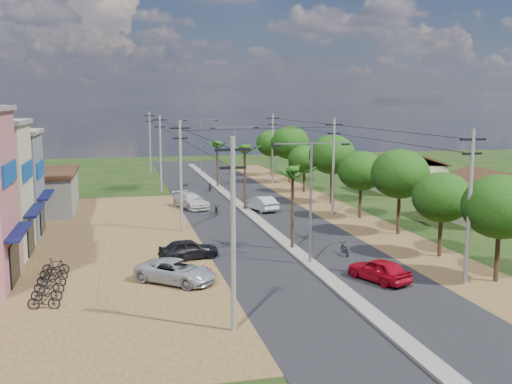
% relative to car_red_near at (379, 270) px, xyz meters
% --- Properties ---
extents(ground, '(160.00, 160.00, 0.00)m').
position_rel_car_red_near_xyz_m(ground, '(-2.80, 4.42, -0.69)').
color(ground, black).
rests_on(ground, ground).
extents(road, '(12.00, 110.00, 0.04)m').
position_rel_car_red_near_xyz_m(road, '(-2.80, 19.42, -0.67)').
color(road, black).
rests_on(road, ground).
extents(median, '(1.00, 90.00, 0.18)m').
position_rel_car_red_near_xyz_m(median, '(-2.80, 22.42, -0.60)').
color(median, '#605E56').
rests_on(median, ground).
extents(dirt_lot_west, '(18.00, 46.00, 0.04)m').
position_rel_car_red_near_xyz_m(dirt_lot_west, '(-17.80, 12.42, -0.67)').
color(dirt_lot_west, '#52311C').
rests_on(dirt_lot_west, ground).
extents(dirt_shoulder_east, '(5.00, 90.00, 0.03)m').
position_rel_car_red_near_xyz_m(dirt_shoulder_east, '(5.70, 19.42, -0.68)').
color(dirt_shoulder_east, '#52311C').
rests_on(dirt_shoulder_east, ground).
extents(low_shed, '(10.40, 10.40, 3.95)m').
position_rel_car_red_near_xyz_m(low_shed, '(-23.80, 28.42, 1.27)').
color(low_shed, '#605E56').
rests_on(low_shed, ground).
extents(house_east_near, '(7.60, 7.50, 4.60)m').
position_rel_car_red_near_xyz_m(house_east_near, '(17.20, 14.42, 1.70)').
color(house_east_near, tan).
rests_on(house_east_near, ground).
extents(house_east_far, '(7.60, 7.50, 4.60)m').
position_rel_car_red_near_xyz_m(house_east_far, '(18.20, 32.42, 1.70)').
color(house_east_far, tan).
rests_on(house_east_far, ground).
extents(tree_east_a, '(4.40, 4.40, 6.37)m').
position_rel_car_red_near_xyz_m(tree_east_a, '(6.70, -1.58, 3.80)').
color(tree_east_a, black).
rests_on(tree_east_a, ground).
extents(tree_east_b, '(4.00, 4.00, 5.83)m').
position_rel_car_red_near_xyz_m(tree_east_b, '(6.50, 4.42, 3.42)').
color(tree_east_b, black).
rests_on(tree_east_b, ground).
extents(tree_east_c, '(4.60, 4.60, 6.83)m').
position_rel_car_red_near_xyz_m(tree_east_c, '(6.90, 11.42, 4.17)').
color(tree_east_c, black).
rests_on(tree_east_c, ground).
extents(tree_east_d, '(4.20, 4.20, 6.13)m').
position_rel_car_red_near_xyz_m(tree_east_d, '(6.60, 18.42, 3.65)').
color(tree_east_d, black).
rests_on(tree_east_d, ground).
extents(tree_east_e, '(4.80, 4.80, 7.14)m').
position_rel_car_red_near_xyz_m(tree_east_e, '(6.80, 26.42, 4.40)').
color(tree_east_e, black).
rests_on(tree_east_e, ground).
extents(tree_east_f, '(3.80, 3.80, 5.52)m').
position_rel_car_red_near_xyz_m(tree_east_f, '(6.40, 34.42, 3.20)').
color(tree_east_f, black).
rests_on(tree_east_f, ground).
extents(tree_east_g, '(5.00, 5.00, 7.38)m').
position_rel_car_red_near_xyz_m(tree_east_g, '(7.00, 42.42, 4.55)').
color(tree_east_g, black).
rests_on(tree_east_g, ground).
extents(tree_east_h, '(4.40, 4.40, 6.52)m').
position_rel_car_red_near_xyz_m(tree_east_h, '(6.70, 50.42, 3.95)').
color(tree_east_h, black).
rests_on(tree_east_h, ground).
extents(palm_median_near, '(2.00, 2.00, 6.15)m').
position_rel_car_red_near_xyz_m(palm_median_near, '(-2.80, 8.42, 4.85)').
color(palm_median_near, black).
rests_on(palm_median_near, ground).
extents(palm_median_mid, '(2.00, 2.00, 6.55)m').
position_rel_car_red_near_xyz_m(palm_median_mid, '(-2.80, 24.42, 5.21)').
color(palm_median_mid, black).
rests_on(palm_median_mid, ground).
extents(palm_median_far, '(2.00, 2.00, 5.85)m').
position_rel_car_red_near_xyz_m(palm_median_far, '(-2.80, 40.42, 4.57)').
color(palm_median_far, black).
rests_on(palm_median_far, ground).
extents(streetlight_near, '(5.10, 0.18, 8.00)m').
position_rel_car_red_near_xyz_m(streetlight_near, '(-2.80, 4.42, 4.09)').
color(streetlight_near, gray).
rests_on(streetlight_near, ground).
extents(streetlight_mid, '(5.10, 0.18, 8.00)m').
position_rel_car_red_near_xyz_m(streetlight_mid, '(-2.80, 29.42, 4.09)').
color(streetlight_mid, gray).
rests_on(streetlight_mid, ground).
extents(streetlight_far, '(5.10, 0.18, 8.00)m').
position_rel_car_red_near_xyz_m(streetlight_far, '(-2.80, 54.42, 4.09)').
color(streetlight_far, gray).
rests_on(streetlight_far, ground).
extents(utility_pole_w_a, '(1.60, 0.24, 9.00)m').
position_rel_car_red_near_xyz_m(utility_pole_w_a, '(-9.80, -5.58, 4.07)').
color(utility_pole_w_a, '#605E56').
rests_on(utility_pole_w_a, ground).
extents(utility_pole_w_b, '(1.60, 0.24, 9.00)m').
position_rel_car_red_near_xyz_m(utility_pole_w_b, '(-9.80, 16.42, 4.07)').
color(utility_pole_w_b, '#605E56').
rests_on(utility_pole_w_b, ground).
extents(utility_pole_w_c, '(1.60, 0.24, 9.00)m').
position_rel_car_red_near_xyz_m(utility_pole_w_c, '(-9.80, 38.42, 4.07)').
color(utility_pole_w_c, '#605E56').
rests_on(utility_pole_w_c, ground).
extents(utility_pole_w_d, '(1.60, 0.24, 9.00)m').
position_rel_car_red_near_xyz_m(utility_pole_w_d, '(-9.80, 59.42, 4.07)').
color(utility_pole_w_d, '#605E56').
rests_on(utility_pole_w_d, ground).
extents(utility_pole_e_a, '(1.60, 0.24, 9.00)m').
position_rel_car_red_near_xyz_m(utility_pole_e_a, '(4.70, -1.58, 4.07)').
color(utility_pole_e_a, '#605E56').
rests_on(utility_pole_e_a, ground).
extents(utility_pole_e_b, '(1.60, 0.24, 9.00)m').
position_rel_car_red_near_xyz_m(utility_pole_e_b, '(4.70, 20.42, 4.07)').
color(utility_pole_e_b, '#605E56').
rests_on(utility_pole_e_b, ground).
extents(utility_pole_e_c, '(1.60, 0.24, 9.00)m').
position_rel_car_red_near_xyz_m(utility_pole_e_c, '(4.70, 42.42, 4.07)').
color(utility_pole_e_c, '#605E56').
rests_on(utility_pole_e_c, ground).
extents(car_red_near, '(3.05, 4.37, 1.38)m').
position_rel_car_red_near_xyz_m(car_red_near, '(0.00, 0.00, 0.00)').
color(car_red_near, maroon).
rests_on(car_red_near, ground).
extents(car_silver_mid, '(2.65, 4.63, 1.44)m').
position_rel_car_red_near_xyz_m(car_silver_mid, '(-1.30, 23.91, 0.03)').
color(car_silver_mid, '#A3A6AB').
rests_on(car_silver_mid, ground).
extents(car_white_far, '(3.67, 5.56, 1.50)m').
position_rel_car_red_near_xyz_m(car_white_far, '(-7.74, 26.77, 0.06)').
color(car_white_far, '#ACACA8').
rests_on(car_white_far, ground).
extents(car_parked_silver, '(5.18, 4.83, 1.35)m').
position_rel_car_red_near_xyz_m(car_parked_silver, '(-11.64, 2.43, -0.01)').
color(car_parked_silver, '#A3A6AB').
rests_on(car_parked_silver, ground).
extents(car_parked_dark, '(4.25, 2.42, 1.36)m').
position_rel_car_red_near_xyz_m(car_parked_dark, '(-10.30, 7.56, -0.01)').
color(car_parked_dark, black).
rests_on(car_parked_dark, ground).
extents(moto_rider_east, '(0.70, 1.69, 0.87)m').
position_rel_car_red_near_xyz_m(moto_rider_east, '(0.30, 6.19, -0.26)').
color(moto_rider_east, black).
rests_on(moto_rider_east, ground).
extents(moto_rider_west_a, '(0.69, 1.82, 0.94)m').
position_rel_car_red_near_xyz_m(moto_rider_west_a, '(-5.82, 23.04, -0.22)').
color(moto_rider_west_a, black).
rests_on(moto_rider_west_a, ground).
extents(moto_rider_west_b, '(0.98, 1.85, 1.07)m').
position_rel_car_red_near_xyz_m(moto_rider_west_b, '(-4.28, 37.09, -0.16)').
color(moto_rider_west_b, black).
rests_on(moto_rider_west_b, ground).
extents(roadside_sign, '(0.42, 1.03, 0.89)m').
position_rel_car_red_near_xyz_m(roadside_sign, '(-9.85, 2.35, -0.25)').
color(roadside_sign, red).
rests_on(roadside_sign, ground).
extents(parked_scooter_row, '(1.72, 7.25, 1.00)m').
position_rel_car_red_near_xyz_m(parked_scooter_row, '(-18.65, 2.68, -0.19)').
color(parked_scooter_row, black).
rests_on(parked_scooter_row, ground).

